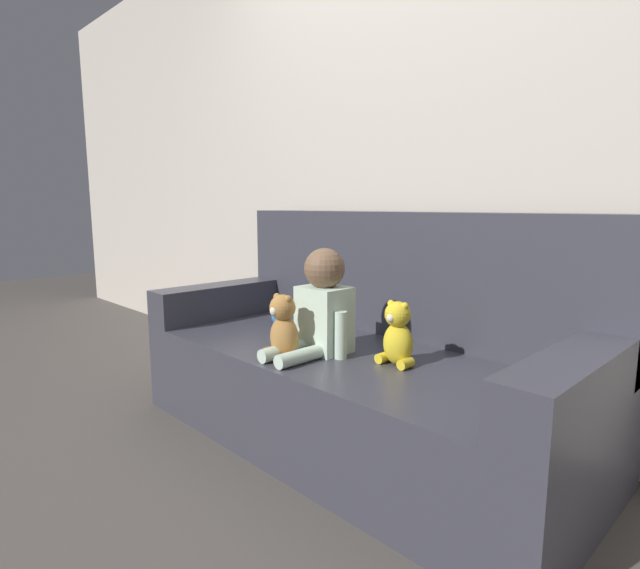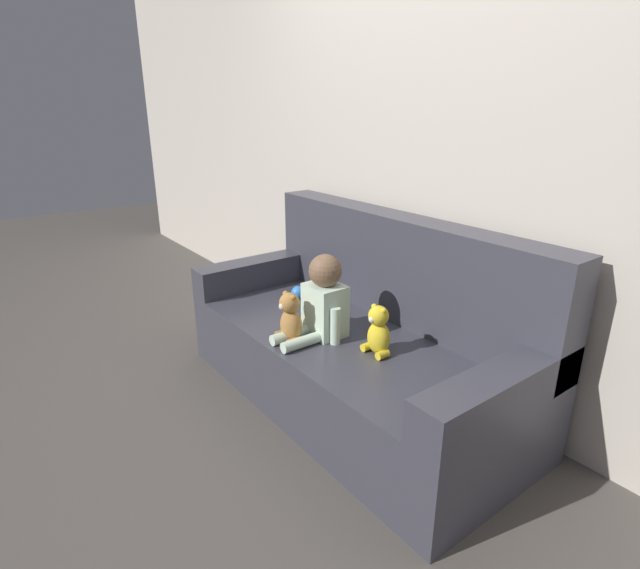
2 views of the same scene
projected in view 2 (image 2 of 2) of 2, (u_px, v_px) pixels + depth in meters
The scene contains 7 objects.
ground_plane at pixel (348, 399), 2.58m from camera, with size 12.00×12.00×0.00m, color #4C4742.
wall_back at pixel (432, 134), 2.42m from camera, with size 8.00×0.05×2.60m.
couch at pixel (360, 342), 2.52m from camera, with size 1.84×0.83×0.92m.
person_baby at pixel (322, 301), 2.35m from camera, with size 0.26×0.35×0.40m.
teddy_bear_brown at pixel (290, 319), 2.32m from camera, with size 0.14×0.11×0.24m.
plush_toy_side at pixel (378, 331), 2.20m from camera, with size 0.14×0.11×0.23m.
toy_ball at pixel (298, 293), 2.83m from camera, with size 0.08×0.08×0.08m.
Camera 2 is at (1.69, -1.45, 1.44)m, focal length 28.00 mm.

